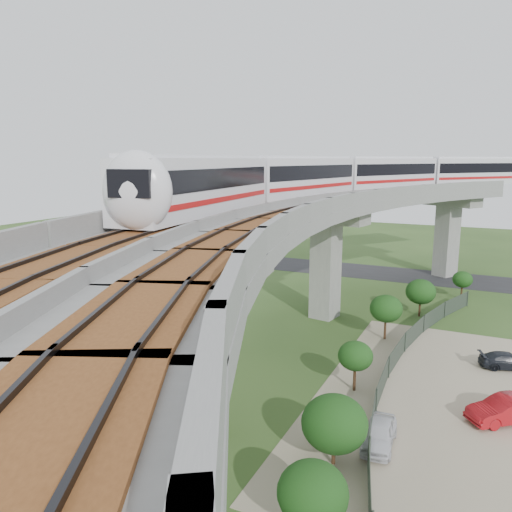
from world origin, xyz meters
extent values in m
plane|color=#2B451B|center=(0.00, 0.00, 0.00)|extent=(160.00, 160.00, 0.00)
cube|color=gray|center=(14.00, -2.00, 0.02)|extent=(18.00, 26.00, 0.04)
cube|color=#232326|center=(0.00, 30.00, 0.01)|extent=(60.00, 8.00, 0.03)
cube|color=#99968E|center=(9.12, 31.80, 4.20)|extent=(2.86, 2.93, 8.40)
cube|color=#99968E|center=(9.12, 31.80, 9.00)|extent=(7.21, 5.74, 1.20)
cube|color=#99968E|center=(0.91, 10.42, 4.20)|extent=(2.35, 2.51, 8.40)
cube|color=#99968E|center=(0.91, 10.42, 9.00)|extent=(7.31, 3.58, 1.20)
cube|color=#99968E|center=(0.91, -10.42, 4.20)|extent=(2.35, 2.51, 8.40)
cube|color=#99968E|center=(0.91, -10.42, 9.00)|extent=(7.31, 3.58, 1.20)
cube|color=gray|center=(6.19, 26.54, 10.00)|extent=(16.42, 20.91, 0.80)
cube|color=gray|center=(2.33, 28.44, 10.90)|extent=(8.66, 17.08, 1.00)
cube|color=gray|center=(10.04, 24.64, 10.90)|extent=(8.66, 17.08, 1.00)
cube|color=brown|center=(4.21, 27.51, 10.46)|extent=(10.68, 18.08, 0.12)
cube|color=black|center=(4.21, 27.51, 10.58)|extent=(9.69, 17.59, 0.12)
cube|color=brown|center=(8.16, 25.56, 10.46)|extent=(10.68, 18.08, 0.12)
cube|color=black|center=(8.16, 25.56, 10.58)|extent=(9.69, 17.59, 0.12)
cube|color=gray|center=(0.70, 9.13, 10.00)|extent=(11.77, 20.03, 0.80)
cube|color=gray|center=(-3.55, 9.78, 10.90)|extent=(3.22, 18.71, 1.00)
cube|color=gray|center=(4.95, 8.47, 10.90)|extent=(3.22, 18.71, 1.00)
cube|color=brown|center=(-1.48, 9.46, 10.46)|extent=(5.44, 19.05, 0.12)
cube|color=black|center=(-1.48, 9.46, 10.58)|extent=(4.35, 18.88, 0.12)
cube|color=brown|center=(2.87, 8.79, 10.46)|extent=(5.44, 19.05, 0.12)
cube|color=black|center=(2.87, 8.79, 10.58)|extent=(4.35, 18.88, 0.12)
cube|color=gray|center=(0.70, -9.13, 10.00)|extent=(11.77, 20.03, 0.80)
cube|color=gray|center=(-3.55, -9.78, 10.90)|extent=(3.22, 18.71, 1.00)
cube|color=gray|center=(4.95, -8.47, 10.90)|extent=(3.22, 18.71, 1.00)
cube|color=brown|center=(-1.48, -9.46, 10.46)|extent=(5.44, 19.05, 0.12)
cube|color=black|center=(-1.48, -9.46, 10.58)|extent=(4.35, 18.88, 0.12)
cube|color=brown|center=(2.87, -8.79, 10.46)|extent=(5.44, 19.05, 0.12)
cube|color=black|center=(2.87, -8.79, 10.58)|extent=(4.35, 18.88, 0.12)
cube|color=gray|center=(10.04, -24.64, 10.90)|extent=(8.66, 17.08, 1.00)
cube|color=brown|center=(8.16, -25.56, 10.46)|extent=(10.68, 18.08, 0.12)
cube|color=black|center=(8.16, -25.56, 10.58)|extent=(9.69, 17.59, 0.12)
cube|color=silver|center=(-1.98, -5.26, 12.24)|extent=(3.96, 15.17, 3.20)
cube|color=silver|center=(-1.98, -5.26, 13.94)|extent=(3.36, 14.38, 0.22)
cube|color=black|center=(-1.98, -5.26, 12.69)|extent=(3.97, 14.58, 1.15)
cube|color=red|center=(-1.98, -5.26, 11.49)|extent=(3.97, 14.58, 0.30)
cube|color=black|center=(-1.98, -5.26, 10.78)|extent=(2.97, 12.87, 0.28)
cube|color=silver|center=(-1.34, 10.29, 12.24)|extent=(5.14, 15.24, 3.20)
cube|color=silver|center=(-1.34, 10.29, 13.94)|extent=(4.49, 14.41, 0.22)
cube|color=black|center=(-1.34, 10.29, 12.69)|extent=(5.10, 14.66, 1.15)
cube|color=red|center=(-1.34, 10.29, 11.49)|extent=(5.10, 14.66, 0.30)
cube|color=black|center=(-1.34, 10.29, 10.78)|extent=(3.98, 12.89, 0.28)
cube|color=silver|center=(3.13, 25.19, 12.24)|extent=(8.54, 14.81, 3.20)
cube|color=silver|center=(3.13, 25.19, 13.94)|extent=(7.75, 13.90, 0.22)
cube|color=black|center=(3.13, 25.19, 12.69)|extent=(8.36, 14.28, 1.15)
cube|color=red|center=(3.13, 25.19, 11.49)|extent=(8.36, 14.28, 0.30)
cube|color=black|center=(3.13, 25.19, 10.78)|extent=(6.90, 12.43, 0.28)
cube|color=silver|center=(11.16, 38.52, 12.24)|extent=(11.41, 13.45, 3.20)
cube|color=silver|center=(11.16, 38.52, 13.94)|extent=(10.52, 12.53, 0.22)
cube|color=black|center=(11.16, 38.52, 12.69)|extent=(11.08, 13.02, 1.15)
cube|color=red|center=(11.16, 38.52, 11.49)|extent=(11.08, 13.02, 0.30)
cube|color=black|center=(11.16, 38.52, 10.78)|extent=(9.39, 11.19, 0.28)
ellipsoid|color=silver|center=(-0.94, -12.44, 12.39)|extent=(3.62, 2.45, 3.64)
cylinder|color=#2D382D|center=(12.25, 19.29, 0.75)|extent=(0.08, 0.08, 1.50)
cube|color=#2D382D|center=(11.38, 16.98, 0.75)|extent=(1.69, 4.77, 1.40)
cylinder|color=#2D382D|center=(10.62, 14.63, 0.75)|extent=(0.08, 0.08, 1.50)
cube|color=#2D382D|center=(9.98, 12.24, 0.75)|extent=(1.23, 4.91, 1.40)
cylinder|color=#2D382D|center=(9.45, 9.83, 0.75)|extent=(0.08, 0.08, 1.50)
cube|color=#2D382D|center=(9.03, 7.39, 0.75)|extent=(0.75, 4.99, 1.40)
cylinder|color=#2D382D|center=(8.74, 4.94, 0.75)|extent=(0.08, 0.08, 1.50)
cube|color=#2D382D|center=(8.56, 2.47, 0.75)|extent=(0.27, 5.04, 1.40)
cylinder|color=#2D382D|center=(8.50, 0.00, 0.75)|extent=(0.08, 0.08, 1.50)
cube|color=#2D382D|center=(8.56, -2.47, 0.75)|extent=(0.27, 5.04, 1.40)
cylinder|color=#2D382D|center=(8.74, -4.94, 0.75)|extent=(0.08, 0.08, 1.50)
cube|color=#2D382D|center=(9.03, -7.39, 0.75)|extent=(0.75, 4.99, 1.40)
cylinder|color=#2D382D|center=(9.45, -9.83, 0.75)|extent=(0.08, 0.08, 1.50)
cube|color=#2D382D|center=(9.98, -12.24, 0.75)|extent=(1.23, 4.91, 1.40)
cylinder|color=#382314|center=(11.57, 21.76, 0.72)|extent=(0.18, 0.18, 1.44)
ellipsoid|color=#1B3E13|center=(11.57, 21.76, 2.02)|extent=(1.93, 1.93, 1.64)
cylinder|color=#382314|center=(8.53, 14.15, 0.74)|extent=(0.18, 0.18, 1.48)
ellipsoid|color=#1B3E13|center=(8.53, 14.15, 2.27)|extent=(2.60, 2.60, 2.21)
cylinder|color=#382314|center=(6.89, 6.93, 0.88)|extent=(0.18, 0.18, 1.76)
ellipsoid|color=#1B3E13|center=(6.89, 6.93, 2.50)|extent=(2.49, 2.49, 2.11)
cylinder|color=#382314|center=(6.93, -2.68, 0.81)|extent=(0.18, 0.18, 1.62)
ellipsoid|color=#1B3E13|center=(6.93, -2.68, 2.24)|extent=(2.09, 2.09, 1.78)
cylinder|color=#382314|center=(7.92, -10.38, 0.57)|extent=(0.18, 0.18, 1.13)
ellipsoid|color=#1B3E13|center=(7.92, -10.38, 2.04)|extent=(3.03, 3.03, 2.58)
ellipsoid|color=#1B3E13|center=(8.64, -15.52, 2.18)|extent=(2.57, 2.57, 2.19)
imported|color=silver|center=(9.51, -7.99, 0.65)|extent=(1.64, 3.66, 1.22)
imported|color=maroon|center=(15.12, -2.86, 0.73)|extent=(4.13, 3.78, 1.37)
imported|color=black|center=(15.39, 4.88, 0.57)|extent=(3.93, 2.58, 1.06)
camera|label=1|loc=(13.52, -30.59, 13.80)|focal=35.00mm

